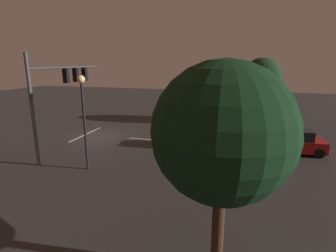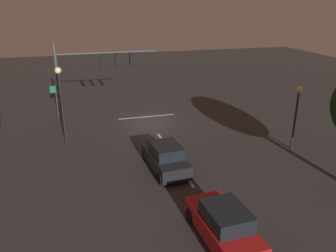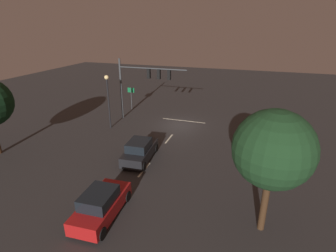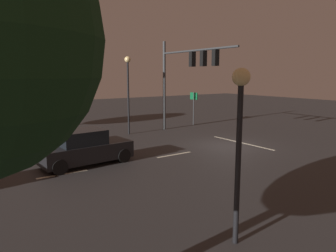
{
  "view_description": "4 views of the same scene",
  "coord_description": "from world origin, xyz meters",
  "px_view_note": "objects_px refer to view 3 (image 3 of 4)",
  "views": [
    {
      "loc": [
        19.68,
        11.81,
        6.3
      ],
      "look_at": [
        0.77,
        6.51,
        1.47
      ],
      "focal_mm": 28.03,
      "sensor_mm": 36.0,
      "label": 1
    },
    {
      "loc": [
        5.64,
        26.08,
        9.66
      ],
      "look_at": [
        0.06,
        5.97,
        1.78
      ],
      "focal_mm": 35.58,
      "sensor_mm": 36.0,
      "label": 2
    },
    {
      "loc": [
        -7.15,
        25.77,
        10.28
      ],
      "look_at": [
        0.21,
        3.67,
        1.17
      ],
      "focal_mm": 27.95,
      "sensor_mm": 36.0,
      "label": 3
    },
    {
      "loc": [
        -13.5,
        13.76,
        4.28
      ],
      "look_at": [
        0.36,
        4.17,
        1.55
      ],
      "focal_mm": 33.78,
      "sensor_mm": 36.0,
      "label": 4
    }
  ],
  "objects_px": {
    "street_lamp_right_kerb": "(108,92)",
    "tree_left_near": "(273,150)",
    "traffic_signal_assembly": "(143,79)",
    "car_distant": "(101,204)",
    "route_sign": "(131,94)",
    "street_lamp_left_kerb": "(265,135)",
    "car_approaching": "(140,151)"
  },
  "relations": [
    {
      "from": "route_sign",
      "to": "street_lamp_left_kerb",
      "type": "bearing_deg",
      "value": 143.9
    },
    {
      "from": "traffic_signal_assembly",
      "to": "route_sign",
      "type": "bearing_deg",
      "value": -46.06
    },
    {
      "from": "traffic_signal_assembly",
      "to": "route_sign",
      "type": "distance_m",
      "value": 5.38
    },
    {
      "from": "car_approaching",
      "to": "route_sign",
      "type": "height_order",
      "value": "route_sign"
    },
    {
      "from": "car_distant",
      "to": "route_sign",
      "type": "xyz_separation_m",
      "value": [
        7.28,
        -18.98,
        1.25
      ]
    },
    {
      "from": "traffic_signal_assembly",
      "to": "street_lamp_left_kerb",
      "type": "xyz_separation_m",
      "value": [
        -12.57,
        8.16,
        -1.56
      ]
    },
    {
      "from": "street_lamp_left_kerb",
      "to": "tree_left_near",
      "type": "distance_m",
      "value": 5.81
    },
    {
      "from": "car_distant",
      "to": "street_lamp_left_kerb",
      "type": "distance_m",
      "value": 11.57
    },
    {
      "from": "route_sign",
      "to": "car_approaching",
      "type": "bearing_deg",
      "value": 118.54
    },
    {
      "from": "street_lamp_right_kerb",
      "to": "tree_left_near",
      "type": "bearing_deg",
      "value": 145.45
    },
    {
      "from": "traffic_signal_assembly",
      "to": "street_lamp_left_kerb",
      "type": "height_order",
      "value": "traffic_signal_assembly"
    },
    {
      "from": "car_distant",
      "to": "tree_left_near",
      "type": "distance_m",
      "value": 9.66
    },
    {
      "from": "street_lamp_left_kerb",
      "to": "tree_left_near",
      "type": "relative_size",
      "value": 0.66
    },
    {
      "from": "route_sign",
      "to": "car_distant",
      "type": "bearing_deg",
      "value": 110.99
    },
    {
      "from": "traffic_signal_assembly",
      "to": "street_lamp_right_kerb",
      "type": "relative_size",
      "value": 1.39
    },
    {
      "from": "street_lamp_left_kerb",
      "to": "route_sign",
      "type": "height_order",
      "value": "street_lamp_left_kerb"
    },
    {
      "from": "street_lamp_left_kerb",
      "to": "route_sign",
      "type": "distance_m",
      "value": 19.59
    },
    {
      "from": "car_approaching",
      "to": "route_sign",
      "type": "xyz_separation_m",
      "value": [
        6.59,
        -12.12,
        1.25
      ]
    },
    {
      "from": "traffic_signal_assembly",
      "to": "tree_left_near",
      "type": "height_order",
      "value": "traffic_signal_assembly"
    },
    {
      "from": "traffic_signal_assembly",
      "to": "car_distant",
      "type": "height_order",
      "value": "traffic_signal_assembly"
    },
    {
      "from": "traffic_signal_assembly",
      "to": "street_lamp_left_kerb",
      "type": "relative_size",
      "value": 1.74
    },
    {
      "from": "traffic_signal_assembly",
      "to": "car_distant",
      "type": "relative_size",
      "value": 1.74
    },
    {
      "from": "car_distant",
      "to": "route_sign",
      "type": "height_order",
      "value": "route_sign"
    },
    {
      "from": "car_distant",
      "to": "car_approaching",
      "type": "bearing_deg",
      "value": -84.25
    },
    {
      "from": "street_lamp_right_kerb",
      "to": "car_distant",
      "type": "bearing_deg",
      "value": 118.01
    },
    {
      "from": "street_lamp_left_kerb",
      "to": "street_lamp_right_kerb",
      "type": "distance_m",
      "value": 15.84
    },
    {
      "from": "car_approaching",
      "to": "street_lamp_left_kerb",
      "type": "height_order",
      "value": "street_lamp_left_kerb"
    },
    {
      "from": "street_lamp_right_kerb",
      "to": "route_sign",
      "type": "relative_size",
      "value": 1.96
    },
    {
      "from": "street_lamp_left_kerb",
      "to": "car_distant",
      "type": "bearing_deg",
      "value": 41.19
    },
    {
      "from": "street_lamp_left_kerb",
      "to": "route_sign",
      "type": "relative_size",
      "value": 1.57
    },
    {
      "from": "traffic_signal_assembly",
      "to": "car_distant",
      "type": "xyz_separation_m",
      "value": [
        -4.05,
        15.62,
        -3.93
      ]
    },
    {
      "from": "traffic_signal_assembly",
      "to": "street_lamp_right_kerb",
      "type": "distance_m",
      "value": 4.24
    }
  ]
}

